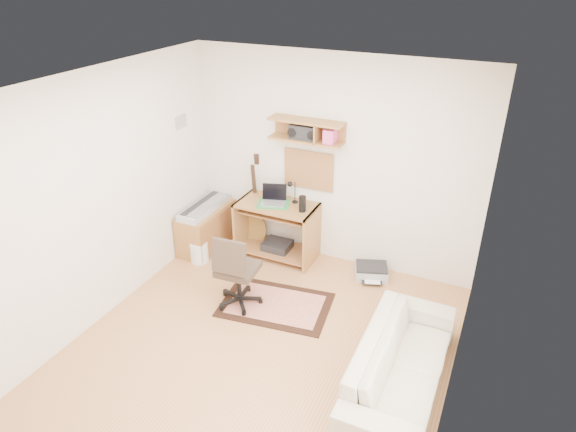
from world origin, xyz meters
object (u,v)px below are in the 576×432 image
at_px(cabinet, 207,228).
at_px(sofa, 402,356).
at_px(printer, 371,271).
at_px(desk, 277,230).
at_px(task_chair, 238,269).

bearing_deg(cabinet, sofa, -25.25).
bearing_deg(printer, desk, 162.18).
height_order(task_chair, cabinet, task_chair).
distance_m(cabinet, sofa, 3.27).
relative_size(task_chair, printer, 2.37).
xyz_separation_m(desk, task_chair, (0.07, -1.11, 0.09)).
bearing_deg(task_chair, sofa, -17.97).
xyz_separation_m(task_chair, printer, (1.20, 1.14, -0.38)).
distance_m(printer, sofa, 1.79).
bearing_deg(printer, cabinet, 165.95).
xyz_separation_m(task_chair, cabinet, (-1.03, 0.93, -0.19)).
relative_size(task_chair, cabinet, 1.03).
relative_size(printer, sofa, 0.22).
height_order(printer, sofa, sofa).
relative_size(cabinet, sofa, 0.50).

